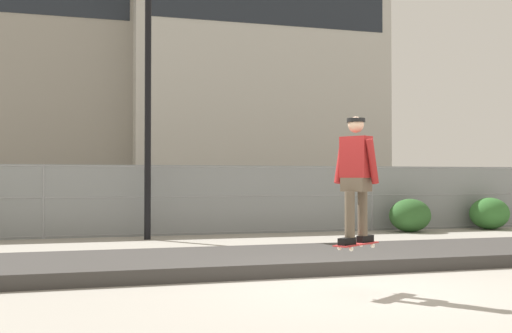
% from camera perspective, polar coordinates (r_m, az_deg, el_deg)
% --- Properties ---
extents(ground_plane, '(120.00, 120.00, 0.00)m').
position_cam_1_polar(ground_plane, '(8.47, 9.64, -11.29)').
color(ground_plane, '#9E998E').
extents(gravel_berm, '(17.93, 2.63, 0.22)m').
position_cam_1_polar(gravel_berm, '(10.72, 3.81, -8.56)').
color(gravel_berm, '#3D3A38').
rests_on(gravel_berm, ground_plane).
extents(skateboard, '(0.78, 0.60, 0.07)m').
position_cam_1_polar(skateboard, '(8.13, 9.33, -7.18)').
color(skateboard, '#B22D2D').
extents(skater, '(0.66, 0.61, 1.66)m').
position_cam_1_polar(skater, '(8.09, 9.31, -0.51)').
color(skater, black).
rests_on(skater, skateboard).
extents(chain_fence, '(26.98, 0.06, 1.85)m').
position_cam_1_polar(chain_fence, '(16.44, -3.35, -3.09)').
color(chain_fence, gray).
rests_on(chain_fence, ground_plane).
extents(street_lamp, '(0.44, 0.44, 6.89)m').
position_cam_1_polar(street_lamp, '(15.51, -10.03, 9.23)').
color(street_lamp, black).
rests_on(street_lamp, ground_plane).
extents(parked_car_near, '(4.53, 2.22, 1.66)m').
position_cam_1_polar(parked_car_near, '(18.76, -16.16, -3.09)').
color(parked_car_near, '#566B4C').
rests_on(parked_car_near, ground_plane).
extents(parked_car_mid, '(4.50, 2.15, 1.66)m').
position_cam_1_polar(parked_car_mid, '(19.75, 1.56, -3.04)').
color(parked_car_mid, navy).
rests_on(parked_car_mid, ground_plane).
extents(parked_car_far, '(4.45, 2.05, 1.66)m').
position_cam_1_polar(parked_car_far, '(22.13, 18.05, -2.78)').
color(parked_car_far, '#B7BABF').
rests_on(parked_car_far, ground_plane).
extents(library_building, '(18.88, 10.09, 21.82)m').
position_cam_1_polar(library_building, '(48.62, -22.58, 10.13)').
color(library_building, gray).
rests_on(library_building, ground_plane).
extents(office_block, '(18.42, 10.34, 21.57)m').
position_cam_1_polar(office_block, '(47.87, -0.43, 10.07)').
color(office_block, '#B2AFA8').
rests_on(office_block, ground_plane).
extents(shrub_center, '(1.20, 0.98, 0.93)m').
position_cam_1_polar(shrub_center, '(17.69, 14.16, -4.44)').
color(shrub_center, '#2D5B28').
rests_on(shrub_center, ground_plane).
extents(shrub_right, '(1.21, 0.99, 0.93)m').
position_cam_1_polar(shrub_right, '(19.33, 20.93, -4.11)').
color(shrub_right, '#336B2D').
rests_on(shrub_right, ground_plane).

